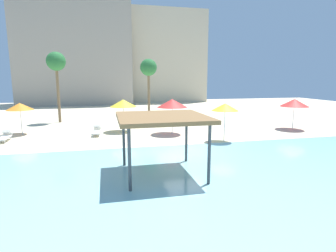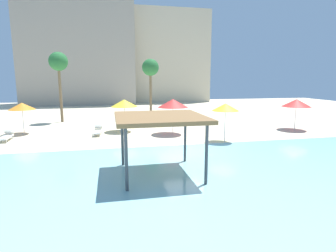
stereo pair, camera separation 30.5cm
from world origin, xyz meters
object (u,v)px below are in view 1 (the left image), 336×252
beach_umbrella_yellow_0 (225,107)px  beach_umbrella_yellow_3 (123,103)px  palm_tree_1 (56,63)px  shade_pavilion (162,119)px  lounge_chair_0 (5,137)px  palm_tree_0 (148,69)px  beach_umbrella_red_2 (172,103)px  beach_umbrella_orange_4 (20,106)px  lounge_chair_2 (97,131)px  beach_umbrella_red_1 (294,103)px

beach_umbrella_yellow_0 → beach_umbrella_yellow_3: (-6.88, 5.50, -0.07)m
palm_tree_1 → shade_pavilion: bearing=-67.8°
lounge_chair_0 → palm_tree_0: (12.18, 9.35, 5.24)m
shade_pavilion → lounge_chair_0: 13.88m
beach_umbrella_red_2 → beach_umbrella_orange_4: size_ratio=1.12×
beach_umbrella_orange_4 → lounge_chair_2: (6.00, -1.70, -1.96)m
beach_umbrella_yellow_3 → lounge_chair_0: 9.21m
lounge_chair_0 → lounge_chair_2: same height
beach_umbrella_red_1 → palm_tree_0: size_ratio=0.41×
palm_tree_0 → beach_umbrella_orange_4: bearing=-149.4°
palm_tree_0 → shade_pavilion: bearing=-97.1°
palm_tree_0 → palm_tree_1: 9.66m
beach_umbrella_red_1 → beach_umbrella_orange_4: (-23.25, 3.00, -0.10)m
palm_tree_1 → beach_umbrella_yellow_3: bearing=-46.1°
beach_umbrella_red_2 → palm_tree_0: 9.95m
beach_umbrella_red_1 → lounge_chair_0: bearing=178.7°
shade_pavilion → beach_umbrella_orange_4: 15.17m
beach_umbrella_red_2 → beach_umbrella_yellow_3: (-3.85, 1.94, -0.09)m
lounge_chair_2 → beach_umbrella_red_1: bearing=88.9°
beach_umbrella_red_2 → palm_tree_0: palm_tree_0 is taller
beach_umbrella_red_2 → beach_umbrella_orange_4: 12.38m
beach_umbrella_red_1 → beach_umbrella_yellow_3: (-14.99, 2.38, 0.06)m
shade_pavilion → palm_tree_0: (2.35, 18.86, 2.90)m
shade_pavilion → beach_umbrella_orange_4: (-9.32, 11.96, -0.38)m
shade_pavilion → beach_umbrella_yellow_3: bearing=95.3°
beach_umbrella_red_2 → shade_pavilion: bearing=-106.5°
palm_tree_1 → beach_umbrella_orange_4: bearing=-109.8°
beach_umbrella_yellow_3 → beach_umbrella_red_1: bearing=-9.0°
beach_umbrella_yellow_3 → palm_tree_0: 8.83m
beach_umbrella_red_2 → lounge_chair_0: beach_umbrella_red_2 is taller
beach_umbrella_red_2 → beach_umbrella_yellow_3: size_ratio=1.04×
beach_umbrella_red_2 → lounge_chair_0: 12.81m
beach_umbrella_yellow_3 → beach_umbrella_orange_4: bearing=175.7°
beach_umbrella_red_2 → beach_umbrella_orange_4: (-12.11, 2.57, -0.25)m
shade_pavilion → palm_tree_1: palm_tree_1 is taller
beach_umbrella_red_1 → palm_tree_1: palm_tree_1 is taller
shade_pavilion → lounge_chair_2: shade_pavilion is taller
shade_pavilion → beach_umbrella_red_1: shade_pavilion is taller
beach_umbrella_red_2 → palm_tree_1: 13.51m
beach_umbrella_yellow_0 → beach_umbrella_orange_4: beach_umbrella_yellow_0 is taller
beach_umbrella_orange_4 → lounge_chair_2: size_ratio=1.34×
beach_umbrella_red_1 → beach_umbrella_yellow_0: bearing=-159.0°
lounge_chair_2 → palm_tree_0: (5.67, 8.60, 5.24)m
beach_umbrella_yellow_0 → lounge_chair_2: 10.39m
lounge_chair_0 → lounge_chair_2: bearing=94.9°
beach_umbrella_yellow_0 → lounge_chair_2: size_ratio=1.44×
palm_tree_1 → beach_umbrella_red_2: bearing=-39.9°
beach_umbrella_yellow_0 → palm_tree_0: size_ratio=0.41×
beach_umbrella_yellow_0 → beach_umbrella_red_2: (-3.03, 3.56, 0.03)m
beach_umbrella_red_1 → lounge_chair_2: 17.42m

